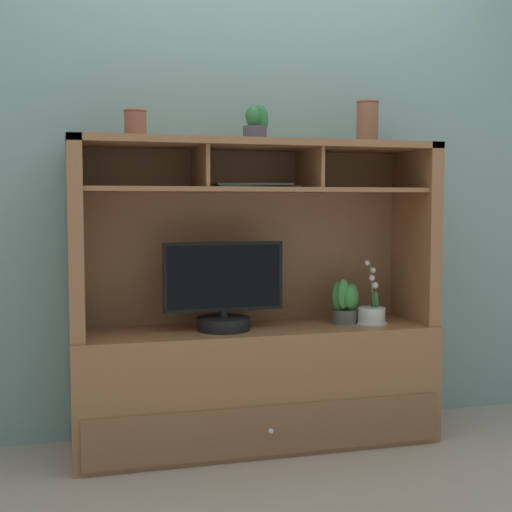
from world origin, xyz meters
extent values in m
cube|color=tan|center=(0.00, 0.00, -0.01)|extent=(6.00, 6.00, 0.02)
cube|color=gray|center=(0.00, 0.25, 1.40)|extent=(6.00, 0.02, 2.80)
cube|color=#915D3B|center=(0.00, 0.00, 0.26)|extent=(1.62, 0.44, 0.53)
cube|color=brown|center=(0.00, -0.23, 0.13)|extent=(1.56, 0.01, 0.21)
sphere|color=silver|center=(0.00, -0.24, 0.13)|extent=(0.02, 0.02, 0.02)
cube|color=#915D3B|center=(-0.78, 0.00, 0.94)|extent=(0.06, 0.41, 0.83)
cube|color=#915D3B|center=(0.78, 0.00, 0.94)|extent=(0.06, 0.41, 0.83)
cube|color=brown|center=(0.00, 0.20, 0.93)|extent=(1.56, 0.02, 0.80)
cube|color=#915D3B|center=(0.00, 0.00, 1.34)|extent=(1.62, 0.41, 0.03)
cube|color=#915D3B|center=(0.00, 0.00, 1.14)|extent=(1.50, 0.37, 0.02)
cube|color=#915D3B|center=(-0.25, 0.00, 1.24)|extent=(0.02, 0.35, 0.17)
cube|color=#915D3B|center=(0.25, 0.00, 1.24)|extent=(0.02, 0.35, 0.17)
cylinder|color=black|center=(-0.15, -0.03, 0.56)|extent=(0.23, 0.23, 0.06)
cylinder|color=black|center=(-0.15, -0.03, 0.60)|extent=(0.04, 0.04, 0.03)
cube|color=black|center=(-0.15, -0.03, 0.77)|extent=(0.53, 0.03, 0.30)
cube|color=black|center=(-0.15, -0.05, 0.77)|extent=(0.50, 0.00, 0.27)
cylinder|color=silver|center=(0.54, -0.05, 0.57)|extent=(0.13, 0.13, 0.08)
cylinder|color=silver|center=(0.54, -0.05, 0.53)|extent=(0.15, 0.15, 0.01)
cylinder|color=#4C6B38|center=(0.54, -0.05, 0.71)|extent=(0.02, 0.03, 0.21)
sphere|color=silver|center=(0.56, -0.05, 0.71)|extent=(0.03, 0.03, 0.03)
sphere|color=silver|center=(0.54, -0.05, 0.74)|extent=(0.03, 0.03, 0.03)
sphere|color=silver|center=(0.55, -0.03, 0.78)|extent=(0.03, 0.03, 0.03)
sphere|color=silver|center=(0.52, -0.03, 0.81)|extent=(0.02, 0.02, 0.02)
ellipsoid|color=#26612E|center=(0.56, -0.06, 0.63)|extent=(0.04, 0.05, 0.11)
ellipsoid|color=#26612E|center=(0.56, -0.04, 0.63)|extent=(0.04, 0.05, 0.08)
cylinder|color=#525047|center=(0.43, 0.00, 0.56)|extent=(0.11, 0.11, 0.06)
cylinder|color=#525047|center=(0.43, 0.00, 0.53)|extent=(0.13, 0.13, 0.01)
ellipsoid|color=#3C853C|center=(0.46, 0.01, 0.65)|extent=(0.07, 0.06, 0.14)
ellipsoid|color=#3C853C|center=(0.43, 0.03, 0.64)|extent=(0.05, 0.04, 0.09)
ellipsoid|color=#3C853C|center=(0.41, 0.03, 0.64)|extent=(0.04, 0.08, 0.14)
ellipsoid|color=#3C853C|center=(0.40, 0.01, 0.66)|extent=(0.06, 0.05, 0.14)
ellipsoid|color=#3C853C|center=(0.41, -0.03, 0.67)|extent=(0.06, 0.04, 0.14)
ellipsoid|color=#3C853C|center=(0.44, -0.03, 0.66)|extent=(0.07, 0.06, 0.11)
cube|color=#4A7064|center=(0.01, 0.06, 1.16)|extent=(0.39, 0.21, 0.01)
cube|color=gray|center=(0.00, 0.07, 1.17)|extent=(0.36, 0.26, 0.01)
cylinder|color=#4C4352|center=(0.00, 0.02, 1.39)|extent=(0.11, 0.11, 0.07)
cylinder|color=#4C4352|center=(0.00, 0.02, 1.36)|extent=(0.12, 0.12, 0.01)
ellipsoid|color=#2D6C39|center=(0.02, 0.02, 1.45)|extent=(0.08, 0.05, 0.14)
ellipsoid|color=#2D6C39|center=(-0.01, 0.04, 1.48)|extent=(0.05, 0.07, 0.07)
ellipsoid|color=#2D6C39|center=(-0.01, 0.00, 1.46)|extent=(0.06, 0.07, 0.09)
cylinder|color=brown|center=(-0.53, -0.01, 1.41)|extent=(0.09, 0.09, 0.11)
torus|color=brown|center=(-0.53, -0.01, 1.47)|extent=(0.10, 0.10, 0.01)
cylinder|color=brown|center=(0.53, -0.01, 1.45)|extent=(0.10, 0.10, 0.18)
torus|color=brown|center=(0.53, -0.01, 1.55)|extent=(0.11, 0.11, 0.02)
camera|label=1|loc=(-0.83, -3.04, 1.09)|focal=49.90mm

